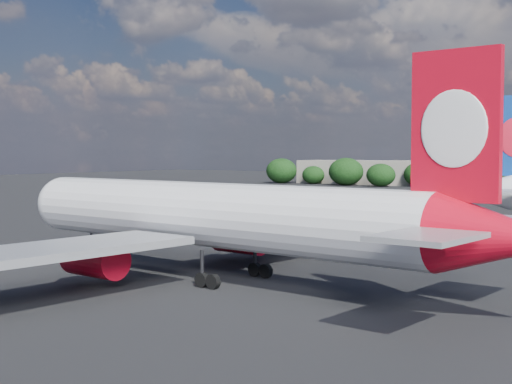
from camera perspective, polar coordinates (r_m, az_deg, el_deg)
The scene contains 4 objects.
ground at distance 99.54m, azimuth 8.22°, elevation -3.04°, with size 500.00×500.00×0.00m, color black.
qantas_airliner at distance 59.23m, azimuth -2.37°, elevation -2.10°, with size 53.31×50.74×17.39m.
terminal_building at distance 246.18m, azimuth 8.42°, elevation 1.59°, with size 42.00×16.00×8.00m.
highway_sign at distance 213.93m, azimuth 17.84°, elevation 1.00°, with size 6.00×0.30×4.50m.
Camera 1 is at (44.13, -28.57, 10.76)m, focal length 50.00 mm.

